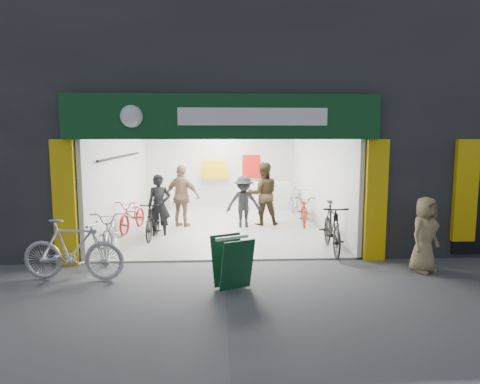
{
  "coord_description": "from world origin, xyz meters",
  "views": [
    {
      "loc": [
        -0.12,
        -8.88,
        2.65
      ],
      "look_at": [
        0.43,
        1.5,
        1.3
      ],
      "focal_mm": 32.0,
      "sensor_mm": 36.0,
      "label": 1
    }
  ],
  "objects": [
    {
      "name": "parked_bike",
      "position": [
        -2.8,
        -1.03,
        0.58
      ],
      "size": [
        1.97,
        0.76,
        1.15
      ],
      "primitive_type": "imported",
      "rotation": [
        0.0,
        0.0,
        1.45
      ],
      "color": "#B7B7BC",
      "rests_on": "ground"
    },
    {
      "name": "customer_a",
      "position": [
        -1.66,
        2.37,
        0.83
      ],
      "size": [
        0.65,
        0.47,
        1.67
      ],
      "primitive_type": "imported",
      "rotation": [
        0.0,
        0.0,
        0.11
      ],
      "color": "black",
      "rests_on": "ground"
    },
    {
      "name": "bike_left_midfront",
      "position": [
        -1.8,
        2.13,
        0.51
      ],
      "size": [
        0.57,
        1.73,
        1.02
      ],
      "primitive_type": "imported",
      "rotation": [
        0.0,
        0.0,
        -0.05
      ],
      "color": "black",
      "rests_on": "ground"
    },
    {
      "name": "bike_left_back",
      "position": [
        -1.8,
        6.98,
        0.58
      ],
      "size": [
        0.55,
        1.92,
        1.15
      ],
      "primitive_type": "imported",
      "rotation": [
        0.0,
        0.0,
        0.0
      ],
      "color": "silver",
      "rests_on": "ground"
    },
    {
      "name": "customer_d",
      "position": [
        -1.15,
        3.47,
        0.92
      ],
      "size": [
        1.17,
        0.85,
        1.85
      ],
      "primitive_type": "imported",
      "rotation": [
        0.0,
        0.0,
        2.73
      ],
      "color": "#8A6750",
      "rests_on": "ground"
    },
    {
      "name": "bike_right_back",
      "position": [
        2.5,
        5.01,
        0.52
      ],
      "size": [
        0.63,
        1.76,
        1.04
      ],
      "primitive_type": "imported",
      "rotation": [
        0.0,
        0.0,
        0.08
      ],
      "color": "#ADADB2",
      "rests_on": "ground"
    },
    {
      "name": "bike_right_mid",
      "position": [
        2.5,
        3.72,
        0.46
      ],
      "size": [
        0.9,
        1.82,
        0.92
      ],
      "primitive_type": "imported",
      "rotation": [
        0.0,
        0.0,
        -0.17
      ],
      "color": "maroon",
      "rests_on": "ground"
    },
    {
      "name": "ground",
      "position": [
        0.0,
        0.0,
        0.0
      ],
      "size": [
        60.0,
        60.0,
        0.0
      ],
      "primitive_type": "plane",
      "color": "#56565B",
      "rests_on": "ground"
    },
    {
      "name": "pedestrian_near",
      "position": [
        3.93,
        -0.9,
        0.75
      ],
      "size": [
        0.87,
        0.79,
        1.5
      ],
      "primitive_type": "imported",
      "rotation": [
        0.0,
        0.0,
        0.57
      ],
      "color": "#927E55",
      "rests_on": "ground"
    },
    {
      "name": "customer_c",
      "position": [
        0.63,
        3.26,
        0.77
      ],
      "size": [
        1.02,
        0.62,
        1.54
      ],
      "primitive_type": "imported",
      "rotation": [
        0.0,
        0.0,
        0.05
      ],
      "color": "black",
      "rests_on": "ground"
    },
    {
      "name": "bike_right_front",
      "position": [
        2.5,
        0.6,
        0.58
      ],
      "size": [
        0.71,
        1.98,
        1.17
      ],
      "primitive_type": "imported",
      "rotation": [
        0.0,
        0.0,
        -0.09
      ],
      "color": "black",
      "rests_on": "ground"
    },
    {
      "name": "building",
      "position": [
        0.91,
        4.99,
        4.31
      ],
      "size": [
        17.0,
        10.27,
        8.0
      ],
      "color": "#232326",
      "rests_on": "ground"
    },
    {
      "name": "bike_left_front",
      "position": [
        -2.5,
        0.6,
        0.53
      ],
      "size": [
        0.98,
        2.11,
        1.07
      ],
      "primitive_type": "imported",
      "rotation": [
        0.0,
        0.0,
        0.14
      ],
      "color": "#B1B2B6",
      "rests_on": "ground"
    },
    {
      "name": "sandwich_board",
      "position": [
        0.13,
        -1.66,
        0.5
      ],
      "size": [
        0.79,
        0.79,
        0.91
      ],
      "rotation": [
        0.0,
        0.0,
        0.43
      ],
      "color": "#0F3D1F",
      "rests_on": "ground"
    },
    {
      "name": "customer_b",
      "position": [
        1.24,
        3.68,
        0.95
      ],
      "size": [
        0.95,
        0.76,
        1.9
      ],
      "primitive_type": "imported",
      "rotation": [
        0.0,
        0.0,
        3.19
      ],
      "color": "#362918",
      "rests_on": "ground"
    },
    {
      "name": "bike_left_midback",
      "position": [
        -2.5,
        3.07,
        0.46
      ],
      "size": [
        0.91,
        1.81,
        0.91
      ],
      "primitive_type": "imported",
      "rotation": [
        0.0,
        0.0,
        -0.18
      ],
      "color": "maroon",
      "rests_on": "ground"
    }
  ]
}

